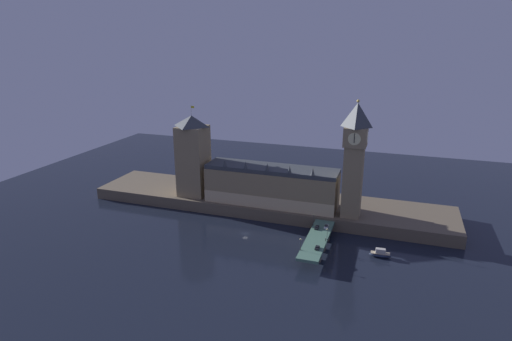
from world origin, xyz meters
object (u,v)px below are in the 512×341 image
object	(u,v)px
car_northbound_lead	(317,227)
car_southbound_trail	(326,227)
victoria_tower	(193,156)
street_lamp_far	(313,218)
clock_tower	(354,157)
street_lamp_near	(301,243)
street_lamp_mid	(327,233)
boat_downstream	(380,254)
car_southbound_lead	(317,248)
pedestrian_mid_walk	(326,239)

from	to	relation	value
car_northbound_lead	car_southbound_trail	size ratio (longest dim) A/B	0.95
victoria_tower	street_lamp_far	bearing A→B (deg)	-14.15
clock_tower	street_lamp_near	bearing A→B (deg)	-110.47
car_northbound_lead	street_lamp_mid	xyz separation A→B (m)	(7.23, -11.28, 3.17)
street_lamp_mid	boat_downstream	xyz separation A→B (m)	(25.64, 1.79, -8.11)
car_northbound_lead	car_southbound_lead	size ratio (longest dim) A/B	1.16
car_northbound_lead	clock_tower	bearing A→B (deg)	54.21
clock_tower	pedestrian_mid_walk	size ratio (longest dim) A/B	36.78
victoria_tower	boat_downstream	distance (m)	123.60
street_lamp_near	street_lamp_mid	size ratio (longest dim) A/B	1.00
car_northbound_lead	street_lamp_mid	size ratio (longest dim) A/B	0.73
street_lamp_near	street_lamp_mid	world-z (taller)	street_lamp_near
street_lamp_near	street_lamp_mid	distance (m)	17.74
car_northbound_lead	street_lamp_near	size ratio (longest dim) A/B	0.73
car_northbound_lead	street_lamp_near	bearing A→B (deg)	-95.88
car_southbound_lead	clock_tower	bearing A→B (deg)	76.74
clock_tower	car_northbound_lead	size ratio (longest dim) A/B	14.40
street_lamp_near	clock_tower	bearing A→B (deg)	69.53
pedestrian_mid_walk	street_lamp_mid	distance (m)	3.39
pedestrian_mid_walk	street_lamp_mid	xyz separation A→B (m)	(0.40, 1.71, 2.90)
car_northbound_lead	pedestrian_mid_walk	bearing A→B (deg)	-62.26
pedestrian_mid_walk	victoria_tower	bearing A→B (deg)	157.73
clock_tower	street_lamp_mid	world-z (taller)	clock_tower
car_northbound_lead	street_lamp_near	xyz separation A→B (m)	(-2.68, -26.00, 3.17)
victoria_tower	boat_downstream	world-z (taller)	victoria_tower
clock_tower	pedestrian_mid_walk	xyz separation A→B (m)	(-7.74, -33.20, -33.87)
pedestrian_mid_walk	clock_tower	bearing A→B (deg)	76.88
pedestrian_mid_walk	street_lamp_near	size ratio (longest dim) A/B	0.29
victoria_tower	car_southbound_lead	size ratio (longest dim) A/B	14.53
clock_tower	car_southbound_trail	xyz separation A→B (m)	(-10.02, -17.84, -34.09)
victoria_tower	car_southbound_lead	distance (m)	101.44
car_southbound_lead	boat_downstream	distance (m)	31.46
clock_tower	pedestrian_mid_walk	distance (m)	48.06
street_lamp_far	boat_downstream	distance (m)	38.76
car_southbound_trail	street_lamp_far	distance (m)	8.09
car_southbound_trail	street_lamp_far	world-z (taller)	street_lamp_far
car_southbound_trail	street_lamp_far	xyz separation A→B (m)	(-7.23, 1.07, 3.47)
pedestrian_mid_walk	boat_downstream	xyz separation A→B (m)	(26.04, 3.50, -5.21)
car_southbound_trail	boat_downstream	xyz separation A→B (m)	(28.31, -11.87, -5.00)
car_northbound_lead	street_lamp_far	distance (m)	5.61
pedestrian_mid_walk	street_lamp_mid	size ratio (longest dim) A/B	0.29
car_southbound_trail	boat_downstream	size ratio (longest dim) A/B	0.45
car_southbound_lead	boat_downstream	bearing A→B (deg)	24.31
clock_tower	car_southbound_trail	bearing A→B (deg)	-119.32
boat_downstream	pedestrian_mid_walk	bearing A→B (deg)	-172.35
street_lamp_far	car_northbound_lead	bearing A→B (deg)	-52.11
car_southbound_trail	boat_downstream	bearing A→B (deg)	-22.74
car_northbound_lead	car_southbound_trail	world-z (taller)	car_southbound_trail
street_lamp_near	victoria_tower	bearing A→B (deg)	148.13
car_northbound_lead	street_lamp_mid	world-z (taller)	street_lamp_mid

